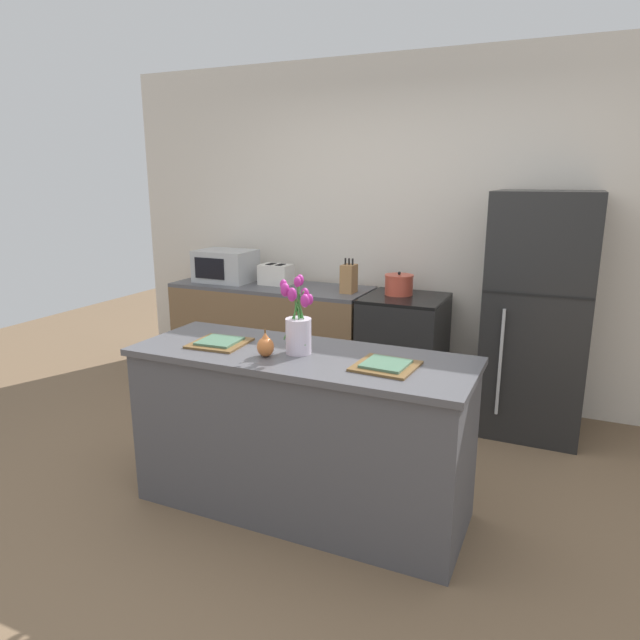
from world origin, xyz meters
The scene contains 14 objects.
ground_plane centered at (0.00, 0.00, 0.00)m, with size 10.00×10.00×0.00m, color brown.
back_wall centered at (0.00, 2.00, 1.35)m, with size 5.20×0.08×2.70m.
kitchen_island centered at (0.00, 0.00, 0.45)m, with size 1.80×0.66×0.89m.
back_counter centered at (-1.06, 1.60, 0.45)m, with size 1.68×0.60×0.90m.
stove_range centered at (0.10, 1.60, 0.45)m, with size 0.60×0.61×0.90m.
refrigerator centered at (1.05, 1.60, 0.84)m, with size 0.68×0.67×1.69m.
flower_vase centered at (-0.01, 0.00, 1.03)m, with size 0.19×0.14×0.41m.
pear_figurine centered at (-0.14, -0.12, 0.95)m, with size 0.09×0.09×0.14m.
plate_setting_left centered at (-0.47, -0.03, 0.90)m, with size 0.30×0.30×0.02m.
plate_setting_right centered at (0.47, -0.03, 0.90)m, with size 0.30×0.30×0.02m.
toaster centered at (-1.03, 1.64, 0.98)m, with size 0.28×0.18×0.17m.
cooking_pot centered at (0.03, 1.65, 0.97)m, with size 0.22×0.22×0.18m.
microwave centered at (-1.50, 1.60, 1.03)m, with size 0.48×0.37×0.27m.
knife_block centered at (-0.35, 1.57, 1.01)m, with size 0.10×0.14×0.27m.
Camera 1 is at (1.25, -2.53, 1.78)m, focal length 32.00 mm.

